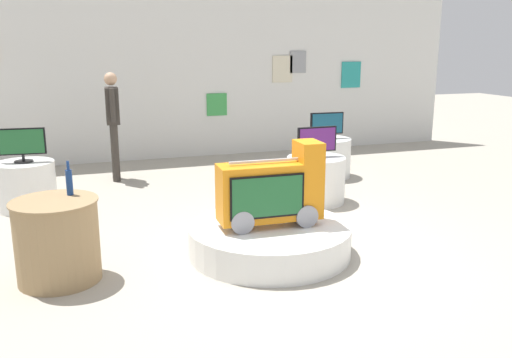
{
  "coord_description": "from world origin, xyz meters",
  "views": [
    {
      "loc": [
        -2.21,
        -4.9,
        2.15
      ],
      "look_at": [
        -0.35,
        0.56,
        0.72
      ],
      "focal_mm": 38.51,
      "sensor_mm": 36.0,
      "label": 1
    }
  ],
  "objects_px": {
    "tv_on_left_rear": "(317,141)",
    "side_table_round": "(57,240)",
    "display_pedestal_center_rear": "(326,158)",
    "main_display_pedestal": "(270,239)",
    "tv_on_right_rear": "(22,144)",
    "bottle_on_side_table": "(69,181)",
    "display_pedestal_right_rear": "(26,186)",
    "tv_on_center_rear": "(327,125)",
    "shopper_browsing_near_truck": "(113,118)",
    "display_pedestal_left_rear": "(316,179)",
    "novelty_firetruck_tv": "(272,193)"
  },
  "relations": [
    {
      "from": "main_display_pedestal",
      "to": "tv_on_left_rear",
      "type": "xyz_separation_m",
      "value": [
        1.28,
        1.61,
        0.7
      ]
    },
    {
      "from": "main_display_pedestal",
      "to": "display_pedestal_right_rear",
      "type": "height_order",
      "value": "display_pedestal_right_rear"
    },
    {
      "from": "display_pedestal_left_rear",
      "to": "display_pedestal_right_rear",
      "type": "relative_size",
      "value": 1.06
    },
    {
      "from": "tv_on_left_rear",
      "to": "main_display_pedestal",
      "type": "bearing_deg",
      "value": -128.34
    },
    {
      "from": "display_pedestal_center_rear",
      "to": "shopper_browsing_near_truck",
      "type": "relative_size",
      "value": 0.48
    },
    {
      "from": "tv_on_center_rear",
      "to": "main_display_pedestal",
      "type": "bearing_deg",
      "value": -125.2
    },
    {
      "from": "display_pedestal_right_rear",
      "to": "shopper_browsing_near_truck",
      "type": "relative_size",
      "value": 0.44
    },
    {
      "from": "tv_on_left_rear",
      "to": "shopper_browsing_near_truck",
      "type": "xyz_separation_m",
      "value": [
        -2.51,
        2.18,
        0.15
      ]
    },
    {
      "from": "tv_on_center_rear",
      "to": "shopper_browsing_near_truck",
      "type": "bearing_deg",
      "value": 165.13
    },
    {
      "from": "side_table_round",
      "to": "tv_on_center_rear",
      "type": "bearing_deg",
      "value": 35.11
    },
    {
      "from": "main_display_pedestal",
      "to": "bottle_on_side_table",
      "type": "relative_size",
      "value": 5.24
    },
    {
      "from": "tv_on_center_rear",
      "to": "side_table_round",
      "type": "distance_m",
      "value": 5.08
    },
    {
      "from": "main_display_pedestal",
      "to": "display_pedestal_right_rear",
      "type": "xyz_separation_m",
      "value": [
        -2.49,
        2.55,
        0.16
      ]
    },
    {
      "from": "display_pedestal_right_rear",
      "to": "tv_on_right_rear",
      "type": "xyz_separation_m",
      "value": [
        0.0,
        -0.0,
        0.56
      ]
    },
    {
      "from": "tv_on_right_rear",
      "to": "bottle_on_side_table",
      "type": "relative_size",
      "value": 1.84
    },
    {
      "from": "display_pedestal_center_rear",
      "to": "main_display_pedestal",
      "type": "bearing_deg",
      "value": -125.16
    },
    {
      "from": "main_display_pedestal",
      "to": "side_table_round",
      "type": "distance_m",
      "value": 2.09
    },
    {
      "from": "display_pedestal_center_rear",
      "to": "tv_on_left_rear",
      "type": "bearing_deg",
      "value": -120.87
    },
    {
      "from": "tv_on_right_rear",
      "to": "bottle_on_side_table",
      "type": "distance_m",
      "value": 2.45
    },
    {
      "from": "tv_on_right_rear",
      "to": "tv_on_center_rear",
      "type": "bearing_deg",
      "value": 4.7
    },
    {
      "from": "display_pedestal_right_rear",
      "to": "bottle_on_side_table",
      "type": "distance_m",
      "value": 2.53
    },
    {
      "from": "display_pedestal_center_rear",
      "to": "side_table_round",
      "type": "bearing_deg",
      "value": -144.85
    },
    {
      "from": "bottle_on_side_table",
      "to": "shopper_browsing_near_truck",
      "type": "bearing_deg",
      "value": 79.21
    },
    {
      "from": "tv_on_left_rear",
      "to": "tv_on_center_rear",
      "type": "height_order",
      "value": "tv_on_center_rear"
    },
    {
      "from": "tv_on_center_rear",
      "to": "bottle_on_side_table",
      "type": "relative_size",
      "value": 1.75
    },
    {
      "from": "tv_on_left_rear",
      "to": "display_pedestal_center_rear",
      "type": "distance_m",
      "value": 1.62
    },
    {
      "from": "tv_on_left_rear",
      "to": "display_pedestal_right_rear",
      "type": "xyz_separation_m",
      "value": [
        -3.77,
        0.94,
        -0.54
      ]
    },
    {
      "from": "display_pedestal_left_rear",
      "to": "display_pedestal_right_rear",
      "type": "bearing_deg",
      "value": 166.11
    },
    {
      "from": "tv_on_left_rear",
      "to": "bottle_on_side_table",
      "type": "distance_m",
      "value": 3.52
    },
    {
      "from": "main_display_pedestal",
      "to": "bottle_on_side_table",
      "type": "height_order",
      "value": "bottle_on_side_table"
    },
    {
      "from": "bottle_on_side_table",
      "to": "shopper_browsing_near_truck",
      "type": "xyz_separation_m",
      "value": [
        0.69,
        3.64,
        0.1
      ]
    },
    {
      "from": "tv_on_left_rear",
      "to": "display_pedestal_right_rear",
      "type": "distance_m",
      "value": 3.92
    },
    {
      "from": "main_display_pedestal",
      "to": "display_pedestal_left_rear",
      "type": "relative_size",
      "value": 2.11
    },
    {
      "from": "display_pedestal_left_rear",
      "to": "main_display_pedestal",
      "type": "bearing_deg",
      "value": -128.27
    },
    {
      "from": "display_pedestal_center_rear",
      "to": "side_table_round",
      "type": "distance_m",
      "value": 5.06
    },
    {
      "from": "bottle_on_side_table",
      "to": "display_pedestal_right_rear",
      "type": "bearing_deg",
      "value": 103.29
    },
    {
      "from": "tv_on_left_rear",
      "to": "side_table_round",
      "type": "height_order",
      "value": "tv_on_left_rear"
    },
    {
      "from": "tv_on_right_rear",
      "to": "display_pedestal_right_rear",
      "type": "bearing_deg",
      "value": 95.9
    },
    {
      "from": "side_table_round",
      "to": "tv_on_left_rear",
      "type": "bearing_deg",
      "value": 25.52
    },
    {
      "from": "bottle_on_side_table",
      "to": "shopper_browsing_near_truck",
      "type": "height_order",
      "value": "shopper_browsing_near_truck"
    },
    {
      "from": "tv_on_left_rear",
      "to": "display_pedestal_left_rear",
      "type": "bearing_deg",
      "value": 89.68
    },
    {
      "from": "novelty_firetruck_tv",
      "to": "tv_on_center_rear",
      "type": "distance_m",
      "value": 3.57
    },
    {
      "from": "bottle_on_side_table",
      "to": "tv_on_left_rear",
      "type": "bearing_deg",
      "value": 24.4
    },
    {
      "from": "novelty_firetruck_tv",
      "to": "tv_on_left_rear",
      "type": "height_order",
      "value": "novelty_firetruck_tv"
    },
    {
      "from": "tv_on_right_rear",
      "to": "shopper_browsing_near_truck",
      "type": "relative_size",
      "value": 0.35
    },
    {
      "from": "display_pedestal_left_rear",
      "to": "side_table_round",
      "type": "xyz_separation_m",
      "value": [
        -3.35,
        -1.6,
        0.08
      ]
    },
    {
      "from": "display_pedestal_left_rear",
      "to": "side_table_round",
      "type": "bearing_deg",
      "value": -154.42
    },
    {
      "from": "display_pedestal_center_rear",
      "to": "side_table_round",
      "type": "height_order",
      "value": "side_table_round"
    },
    {
      "from": "tv_on_left_rear",
      "to": "display_pedestal_center_rear",
      "type": "xyz_separation_m",
      "value": [
        0.78,
        1.31,
        -0.54
      ]
    },
    {
      "from": "tv_on_left_rear",
      "to": "bottle_on_side_table",
      "type": "bearing_deg",
      "value": -155.6
    }
  ]
}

